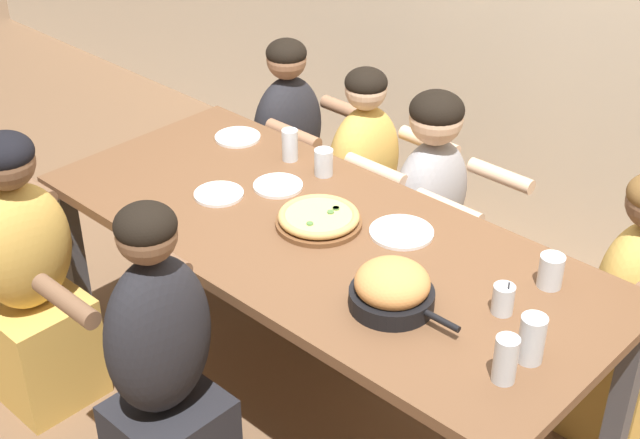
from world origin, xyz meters
The scene contains 20 objects.
ground_plane centered at (0.00, 0.00, 0.00)m, with size 18.00×18.00×0.00m, color brown.
dining_table centered at (0.00, 0.00, 0.71)m, with size 2.10×0.90×0.80m.
pizza_board_main centered at (-0.03, 0.03, 0.82)m, with size 0.30×0.30×0.05m.
skillet_bowl centered at (0.44, -0.16, 0.86)m, with size 0.38×0.26×0.15m.
empty_plate_a centered at (-0.74, 0.29, 0.80)m, with size 0.19×0.19×0.02m.
empty_plate_b centered at (-0.33, 0.12, 0.80)m, with size 0.19×0.19×0.02m.
empty_plate_c centered at (-0.44, -0.07, 0.80)m, with size 0.18×0.18×0.02m.
empty_plate_d centered at (0.21, 0.18, 0.80)m, with size 0.22×0.22×0.02m.
cocktail_glass_blue centered at (0.70, 0.05, 0.84)m, with size 0.07×0.07×0.12m.
drinking_glass_a centered at (0.73, 0.26, 0.85)m, with size 0.08×0.08×0.11m.
drinking_glass_b centered at (-0.27, 0.31, 0.85)m, with size 0.07×0.07×0.10m.
drinking_glass_c centered at (-0.45, 0.31, 0.85)m, with size 0.06×0.06×0.13m.
drinking_glass_d centered at (0.88, -0.09, 0.86)m, with size 0.07×0.07×0.15m.
drinking_glass_e centered at (0.87, -0.21, 0.86)m, with size 0.07×0.07×0.14m.
diner_near_center centered at (-0.04, -0.67, 0.53)m, with size 0.51×0.40×1.18m.
diner_far_right centered at (0.85, 0.67, 0.48)m, with size 0.51×0.40×1.07m.
diner_far_midleft centered at (-0.38, 0.67, 0.49)m, with size 0.51×0.40×1.09m.
diner_far_left centered at (-0.83, 0.67, 0.50)m, with size 0.51×0.40×1.10m.
diner_far_center centered at (-0.02, 0.67, 0.51)m, with size 0.51×0.40×1.10m.
diner_near_left centered at (-0.82, -0.67, 0.52)m, with size 0.51×0.40×1.14m.
Camera 1 is at (1.77, -1.87, 2.42)m, focal length 50.00 mm.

